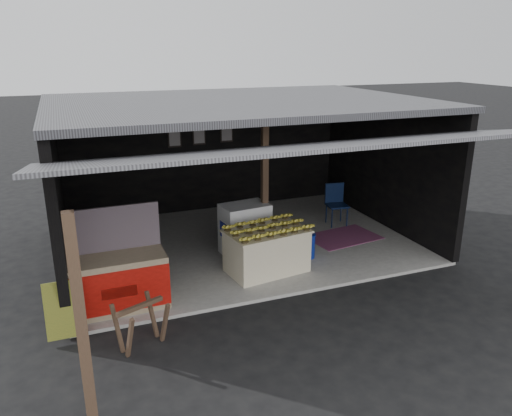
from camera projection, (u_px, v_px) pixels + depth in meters
name	position (u px, v px, depth m)	size (l,w,h in m)	color
ground	(290.00, 297.00, 8.38)	(80.00, 80.00, 0.00)	black
concrete_slab	(241.00, 243.00, 10.59)	(7.00, 5.00, 0.06)	gray
shophouse	(235.00, 144.00, 10.23)	(7.40, 7.29, 3.02)	black
banana_table	(267.00, 251.00, 9.08)	(1.56, 1.09, 0.80)	white
banana_pile	(267.00, 226.00, 8.93)	(1.34, 0.80, 0.16)	gold
white_crate	(245.00, 229.00, 9.86)	(0.98, 0.72, 1.01)	white
neighbor_stall	(116.00, 280.00, 7.78)	(1.55, 0.72, 1.59)	#998466
green_signboard	(65.00, 310.00, 7.04)	(0.55, 0.04, 0.82)	black
sawhorse	(141.00, 320.00, 6.85)	(0.78, 0.78, 0.67)	#4C3426
water_barrel	(307.00, 246.00, 9.73)	(0.31, 0.31, 0.45)	navy
plastic_chair	(336.00, 200.00, 11.49)	(0.51, 0.51, 0.94)	black
magenta_rug	(343.00, 237.00, 10.81)	(1.50, 1.00, 0.01)	#72195A
picture_frames	(200.00, 136.00, 12.07)	(1.62, 0.04, 0.46)	black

